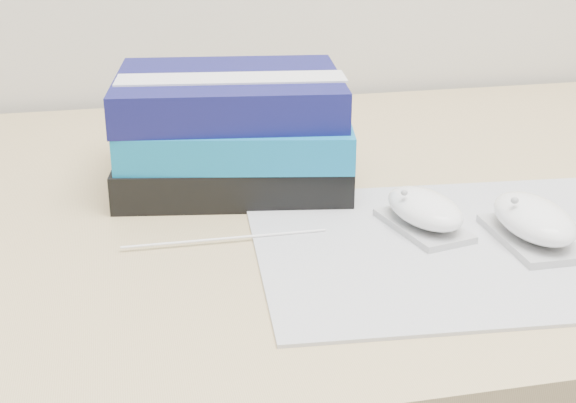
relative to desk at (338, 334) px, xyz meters
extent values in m
cube|color=tan|center=(0.00, -0.06, 0.22)|extent=(1.60, 0.80, 0.03)
cube|color=tan|center=(0.00, 0.32, -0.15)|extent=(1.52, 0.03, 0.35)
cube|color=#96979E|center=(0.05, -0.24, 0.24)|extent=(0.42, 0.34, 0.00)
cube|color=#AEAFB1|center=(0.03, -0.20, 0.24)|extent=(0.08, 0.11, 0.01)
ellipsoid|color=white|center=(0.03, -0.20, 0.26)|extent=(0.08, 0.11, 0.03)
ellipsoid|color=#9A9B9D|center=(0.00, -0.20, 0.28)|extent=(0.01, 0.01, 0.01)
cube|color=#ADADAF|center=(0.12, -0.25, 0.24)|extent=(0.06, 0.11, 0.01)
ellipsoid|color=white|center=(0.12, -0.25, 0.26)|extent=(0.06, 0.11, 0.03)
ellipsoid|color=#99999C|center=(0.09, -0.25, 0.28)|extent=(0.01, 0.01, 0.01)
cylinder|color=white|center=(-0.17, -0.19, 0.24)|extent=(0.20, 0.00, 0.00)
cube|color=black|center=(-0.14, -0.02, 0.26)|extent=(0.28, 0.24, 0.04)
cube|color=#0F6FA5|center=(-0.13, -0.02, 0.30)|extent=(0.28, 0.24, 0.04)
cube|color=#111251|center=(-0.14, -0.01, 0.34)|extent=(0.27, 0.23, 0.04)
cube|color=white|center=(-0.14, -0.04, 0.36)|extent=(0.25, 0.08, 0.00)
cube|color=black|center=(-0.13, -0.04, 0.27)|extent=(0.15, 0.13, 0.07)
cylinder|color=black|center=(-0.13, -0.04, 0.30)|extent=(0.15, 0.13, 0.08)
camera|label=1|loc=(-0.26, -0.88, 0.56)|focal=50.00mm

